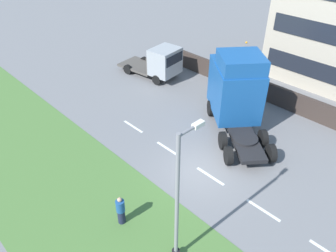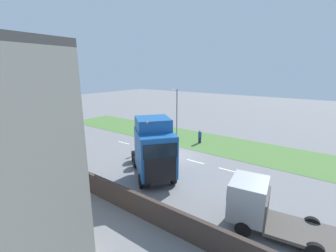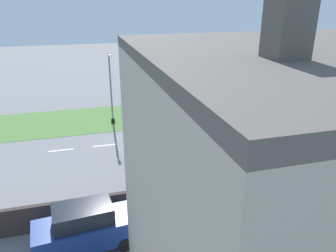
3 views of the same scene
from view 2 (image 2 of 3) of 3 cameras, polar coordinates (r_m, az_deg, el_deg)
ground_plane at (r=22.55m, az=1.38°, el=-7.56°), size 120.00×120.00×0.00m
grass_verge at (r=27.43m, az=8.53°, el=-3.75°), size 7.00×44.00×0.01m
lane_markings at (r=22.93m, az=-0.07°, el=-7.18°), size 0.16×14.60×0.00m
boundary_wall at (r=16.34m, az=-17.42°, el=-14.29°), size 0.25×24.00×1.42m
lorry_cab at (r=17.20m, az=-3.56°, el=-5.96°), size 6.16×6.71×4.96m
flatbed_truck at (r=13.45m, az=21.59°, el=-17.89°), size 2.90×5.49×2.63m
parked_car at (r=20.03m, az=-31.45°, el=-9.38°), size 2.20×4.69×2.14m
lamp_post at (r=26.85m, az=2.14°, el=2.27°), size 1.28×0.33×6.20m
pedestrian at (r=26.41m, az=8.08°, el=-2.75°), size 0.39×0.39×1.54m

